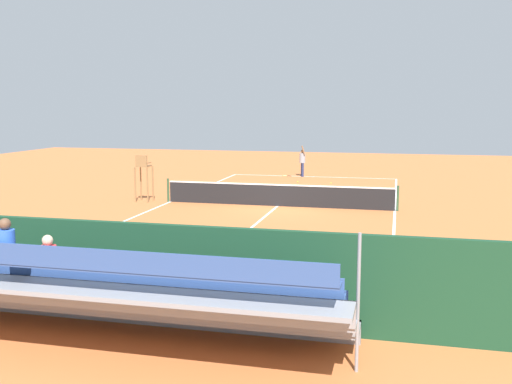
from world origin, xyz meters
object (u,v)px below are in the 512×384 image
courtside_bench (283,291)px  tennis_net (278,195)px  tennis_racket (285,176)px  tennis_ball_far (298,182)px  tennis_ball_near (331,183)px  equipment_bag (210,304)px  umpire_chair (143,173)px  tennis_player (302,160)px  bleacher_stand (105,294)px

courtside_bench → tennis_net: bearing=-78.0°
tennis_racket → tennis_ball_far: size_ratio=8.85×
tennis_net → tennis_ball_near: size_ratio=156.06×
courtside_bench → equipment_bag: courtside_bench is taller
tennis_net → tennis_ball_near: tennis_net is taller
umpire_chair → courtside_bench: (-9.03, 13.05, -0.76)m
tennis_net → courtside_bench: (-2.83, 13.27, 0.06)m
umpire_chair → tennis_ball_far: size_ratio=32.42×
tennis_net → equipment_bag: 13.46m
equipment_bag → tennis_player: tennis_player is taller
tennis_ball_near → courtside_bench: bearing=93.7°
bleacher_stand → tennis_ball_near: (-1.55, -23.38, -0.89)m
tennis_net → equipment_bag: (-1.27, 13.40, -0.32)m
courtside_bench → bleacher_stand: bearing=35.3°
courtside_bench → equipment_bag: size_ratio=2.00×
tennis_net → tennis_ball_far: size_ratio=156.06×
bleacher_stand → tennis_racket: 26.42m
courtside_bench → tennis_player: 24.48m
equipment_bag → tennis_racket: (3.03, -24.40, -0.16)m
bleacher_stand → equipment_bag: bearing=-125.4°
bleacher_stand → equipment_bag: size_ratio=10.07×
tennis_racket → umpire_chair: bearing=68.4°
tennis_net → tennis_racket: size_ratio=17.63×
tennis_ball_near → bleacher_stand: bearing=86.2°
tennis_net → umpire_chair: (6.20, 0.22, 0.81)m
tennis_player → tennis_ball_far: size_ratio=29.18×
umpire_chair → tennis_player: 12.46m
tennis_ball_far → tennis_net: bearing=93.3°
tennis_player → tennis_ball_far: tennis_player is taller
bleacher_stand → courtside_bench: size_ratio=5.03×
umpire_chair → equipment_bag: 15.20m
bleacher_stand → tennis_player: 26.31m
tennis_net → tennis_ball_far: bearing=-86.7°
bleacher_stand → tennis_net: bearing=-90.4°
bleacher_stand → courtside_bench: bleacher_stand is taller
tennis_net → tennis_ball_near: bearing=-100.1°
tennis_ball_near → tennis_ball_far: 1.90m
tennis_net → tennis_player: size_ratio=5.35×
tennis_ball_near → umpire_chair: bearing=47.2°
courtside_bench → tennis_ball_far: size_ratio=27.27×
bleacher_stand → equipment_bag: 2.51m
tennis_net → bleacher_stand: (0.12, 15.35, 0.42)m
tennis_net → tennis_ball_near: 8.16m
tennis_racket → tennis_ball_far: bearing=113.5°
bleacher_stand → tennis_ball_far: 23.42m
tennis_ball_near → tennis_ball_far: bearing=-0.8°
umpire_chair → tennis_ball_far: 10.14m
tennis_net → equipment_bag: tennis_net is taller
tennis_net → tennis_player: tennis_player is taller
courtside_bench → tennis_ball_near: 21.35m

